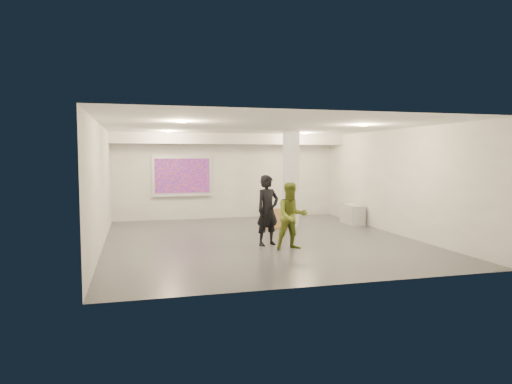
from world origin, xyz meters
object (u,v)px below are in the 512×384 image
object	(u,v)px
projection_screen	(182,176)
man	(292,216)
credenza	(352,214)
column	(291,180)
woman	(268,210)

from	to	relation	value
projection_screen	man	size ratio (longest dim) A/B	1.31
credenza	projection_screen	bearing A→B (deg)	158.04
column	credenza	distance (m)	2.52
projection_screen	credenza	distance (m)	5.99
credenza	woman	size ratio (longest dim) A/B	0.61
credenza	man	world-z (taller)	man
column	man	xyz separation A→B (m)	(-1.10, -3.21, -0.70)
column	credenza	xyz separation A→B (m)	(2.22, 0.19, -1.18)
credenza	woman	xyz separation A→B (m)	(-3.73, -2.77, 0.57)
projection_screen	credenza	bearing A→B (deg)	-24.83
projection_screen	man	bearing A→B (deg)	-71.15
credenza	woman	distance (m)	4.68
projection_screen	man	world-z (taller)	projection_screen
woman	man	world-z (taller)	woman
projection_screen	woman	distance (m)	5.51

